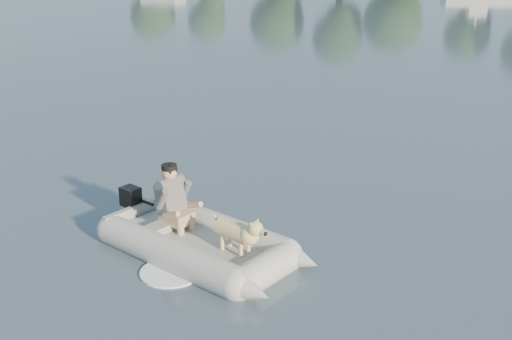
% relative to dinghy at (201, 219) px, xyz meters
% --- Properties ---
extents(water, '(160.00, 160.00, 0.00)m').
position_rel_dinghy_xyz_m(water, '(-0.01, -0.38, -0.52)').
color(water, '#4F5F6B').
rests_on(water, ground).
extents(dinghy, '(5.12, 4.41, 1.25)m').
position_rel_dinghy_xyz_m(dinghy, '(0.00, 0.00, 0.00)').
color(dinghy, '#A9A9A4').
rests_on(dinghy, water).
extents(man, '(0.78, 0.72, 0.96)m').
position_rel_dinghy_xyz_m(man, '(-0.59, 0.22, 0.17)').
color(man, '#58595C').
rests_on(man, dinghy).
extents(dog, '(0.88, 0.52, 0.56)m').
position_rel_dinghy_xyz_m(dog, '(0.57, -0.12, -0.06)').
color(dog, '#D1BC79').
rests_on(dog, dinghy).
extents(outboard_motor, '(0.43, 0.35, 0.70)m').
position_rel_dinghy_xyz_m(outboard_motor, '(-1.42, 0.42, -0.25)').
color(outboard_motor, black).
rests_on(outboard_motor, dinghy).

